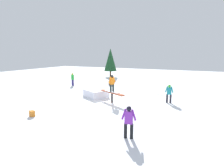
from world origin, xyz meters
TOP-DOWN VIEW (x-y plane):
  - ground_plane at (0.00, 0.00)m, footprint 60.00×60.00m
  - rail_feature at (0.00, 0.00)m, footprint 2.37×1.37m
  - snow_kicker_ramp at (-1.97, 0.98)m, footprint 2.28×2.14m
  - main_rider_on_rail at (0.00, 0.00)m, footprint 1.33×0.73m
  - bystander_green at (-7.09, 4.43)m, footprint 0.59×0.38m
  - bystander_purple at (3.05, -4.76)m, footprint 0.65×0.27m
  - bystander_teal at (3.83, 1.66)m, footprint 0.60×0.22m
  - loose_snowboard_white at (3.13, 3.92)m, footprint 1.35×0.79m
  - folding_chair at (-3.30, 6.58)m, footprint 0.53×0.53m
  - backpack_on_snow at (-2.89, -4.67)m, footprint 0.34×0.28m
  - pine_tree_far at (-6.57, 13.18)m, footprint 1.94×1.94m

SIDE VIEW (x-z plane):
  - ground_plane at x=0.00m, z-range 0.00..0.00m
  - loose_snowboard_white at x=3.13m, z-range 0.00..0.02m
  - backpack_on_snow at x=-2.89m, z-range 0.00..0.34m
  - snow_kicker_ramp at x=-1.97m, z-range 0.00..0.60m
  - folding_chair at x=-3.30m, z-range -0.03..0.85m
  - rail_feature at x=0.00m, z-range 0.28..1.07m
  - bystander_teal at x=3.83m, z-range 0.08..1.45m
  - bystander_purple at x=3.05m, z-range 0.09..1.51m
  - bystander_green at x=-7.09m, z-range 0.09..1.53m
  - main_rider_on_rail at x=0.00m, z-range 0.78..2.06m
  - pine_tree_far at x=-6.57m, z-range 0.48..4.89m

